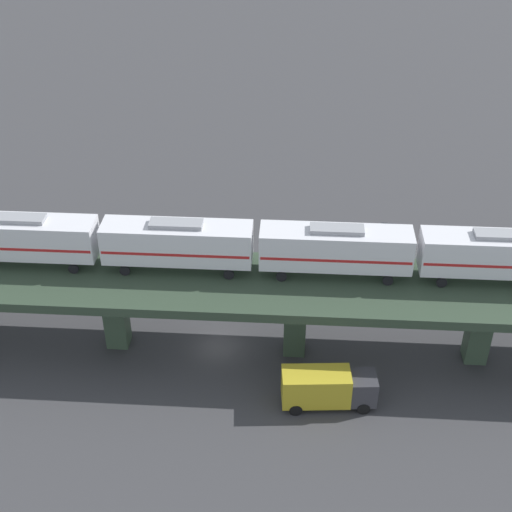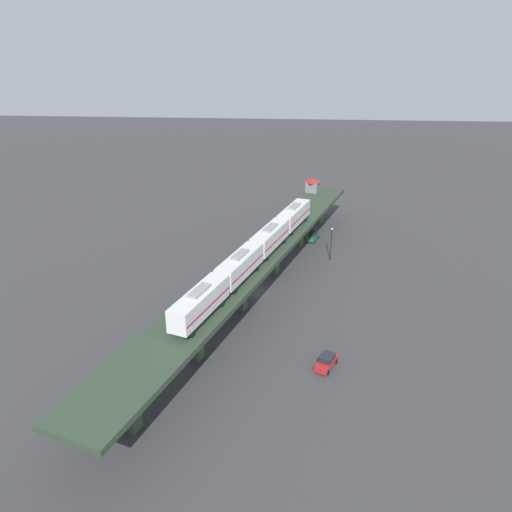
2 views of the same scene
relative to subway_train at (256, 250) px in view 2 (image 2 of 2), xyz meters
name	(u,v)px [view 2 (image 2 of 2)]	position (x,y,z in m)	size (l,w,h in m)	color
ground_plane	(256,292)	(0.32, -3.46, -9.59)	(400.00, 400.00, 0.00)	#38383A
elevated_viaduct	(256,261)	(0.27, -3.61, -3.52)	(37.19, 89.90, 7.05)	#2C3D2C
subway_train	(256,250)	(0.00, 0.00, 0.00)	(18.47, 48.11, 4.45)	silver
signal_hut	(313,185)	(-10.29, -42.67, -0.74)	(4.08, 4.08, 3.40)	slate
street_car_green	(313,236)	(-10.39, -28.93, -8.65)	(3.11, 4.74, 1.89)	#1E6638
street_car_red	(327,361)	(-11.08, 17.56, -8.65)	(3.53, 4.74, 1.89)	#AD1E1E
delivery_truck	(200,300)	(9.02, 3.23, -7.83)	(3.89, 7.53, 3.20)	#333338
street_lamp	(331,241)	(-13.61, -18.45, -5.48)	(0.44, 0.44, 6.94)	black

